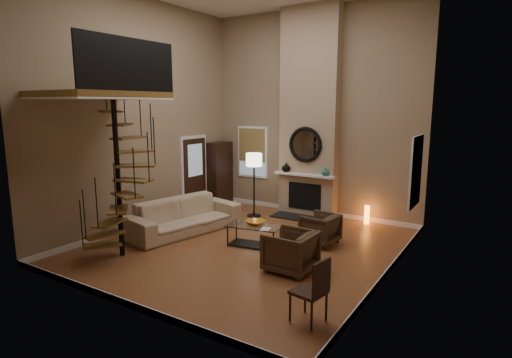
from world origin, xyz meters
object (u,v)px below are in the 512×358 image
Objects in this scene: floor_lamp at (254,165)px; sofa at (184,216)px; armchair_far at (294,252)px; accent_lamp at (367,215)px; coffee_table at (254,233)px; side_chair at (314,288)px; hutch at (220,173)px; armchair_near at (323,229)px.

sofa is at bearing -107.62° from floor_lamp.
accent_lamp is (0.19, 3.65, -0.10)m from armchair_far.
sofa is 1.94m from coffee_table.
floor_lamp is at bearing 130.78° from side_chair.
armchair_near is (4.17, -1.86, -0.60)m from hutch.
armchair_near is at bearing 34.07° from coffee_table.
sofa is 3.22× the size of armchair_far.
hutch is at bearing -177.42° from accent_lamp.
floor_lamp is at bearing -135.25° from armchair_far.
accent_lamp is 0.50× the size of side_chair.
armchair_near is 3.34m from side_chair.
armchair_near is 1.48m from coffee_table.
armchair_near is 2.97m from floor_lamp.
side_chair is (1.07, -1.51, 0.17)m from armchair_far.
side_chair is at bearing -105.24° from sofa.
accent_lamp is at bearing 178.26° from armchair_far.
side_chair reaches higher than sofa.
armchair_far is 0.91× the size of side_chair.
coffee_table is at bearing -118.20° from accent_lamp.
accent_lamp is at bearing 177.64° from armchair_near.
coffee_table is 2.64× the size of accent_lamp.
floor_lamp is (-1.28, 2.01, 1.13)m from coffee_table.
side_chair reaches higher than armchair_far.
sofa is 3.80× the size of armchair_near.
accent_lamp is at bearing -37.95° from sofa.
armchair_near is at bearing -25.27° from floor_lamp.
coffee_table is (2.94, -2.69, -0.67)m from hutch.
hutch reaches higher than armchair_near.
armchair_far is (4.29, -3.45, -0.60)m from hutch.
armchair_far is at bearing 125.26° from side_chair.
hutch reaches higher than coffee_table.
armchair_near reaches higher than coffee_table.
hutch reaches higher than side_chair.
hutch is 2.20× the size of armchair_far.
sofa is 5.86× the size of accent_lamp.
floor_lamp is at bearing -5.72° from sofa.
accent_lamp is 5.25m from side_chair.
armchair_far is 0.69× the size of coffee_table.
sofa reaches higher than coffee_table.
floor_lamp is (-2.63, 2.78, 1.06)m from armchair_far.
sofa is 2.92× the size of side_chair.
coffee_table is 1.32× the size of side_chair.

